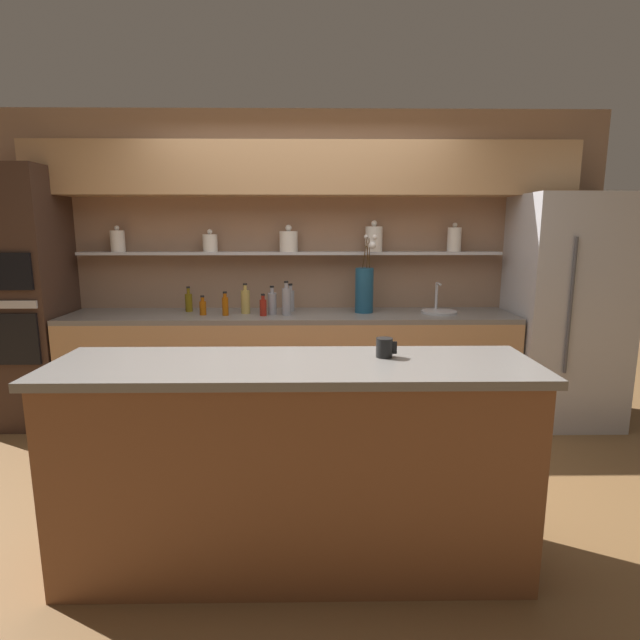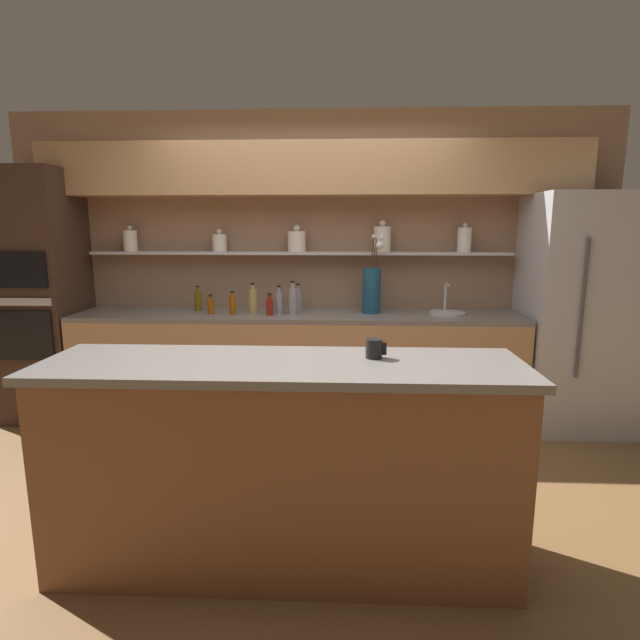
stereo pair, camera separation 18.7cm
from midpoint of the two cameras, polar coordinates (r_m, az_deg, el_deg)
The scene contains 17 objects.
ground_plane at distance 3.28m, azimuth -4.13°, elevation -19.17°, with size 12.00×12.00×0.00m, color brown.
back_wall_unit at distance 4.38m, azimuth -3.26°, elevation 9.55°, with size 5.20×0.44×2.60m.
back_counter_unit at distance 4.26m, azimuth -4.64°, elevation -5.37°, with size 3.69×0.62×0.92m.
island_counter at distance 2.48m, azimuth -5.17°, elevation -16.21°, with size 2.23×0.61×1.02m.
refrigerator at distance 4.56m, azimuth 25.17°, elevation 0.96°, with size 0.84×0.73×1.89m.
oven_tower at distance 4.80m, azimuth -31.72°, elevation 2.08°, with size 0.63×0.64×2.10m.
flower_vase at distance 4.18m, azimuth 3.84°, elevation 3.65°, with size 0.17×0.15×0.65m.
sink_fixture at distance 4.26m, azimuth 12.21°, elevation 1.10°, with size 0.30×0.30×0.25m.
bottle_spirit_0 at distance 4.07m, azimuth -5.18°, elevation 2.18°, with size 0.07×0.07×0.28m.
bottle_sauce_1 at distance 4.13m, azimuth -12.06°, elevation 1.65°, with size 0.05×0.05×0.20m.
bottle_sauce_2 at distance 4.19m, azimuth -14.50°, elevation 1.43°, with size 0.05×0.05×0.16m.
bottle_oil_3 at distance 4.40m, azimuth -15.96°, elevation 2.01°, with size 0.06×0.06×0.21m.
bottle_spirit_4 at distance 4.13m, azimuth -6.79°, elevation 1.97°, with size 0.07×0.07×0.24m.
bottle_spirit_5 at distance 4.19m, azimuth -9.79°, elevation 2.13°, with size 0.07×0.07×0.25m.
bottle_sauce_6 at distance 4.06m, azimuth -7.83°, elevation 1.50°, with size 0.06×0.06×0.18m.
bottle_spirit_7 at distance 4.26m, azimuth -4.65°, elevation 2.30°, with size 0.07×0.07×0.23m.
coffee_mug at distance 2.37m, azimuth 5.15°, elevation -3.18°, with size 0.10×0.08×0.09m.
Camera 1 is at (0.09, -2.85, 1.63)m, focal length 28.00 mm.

